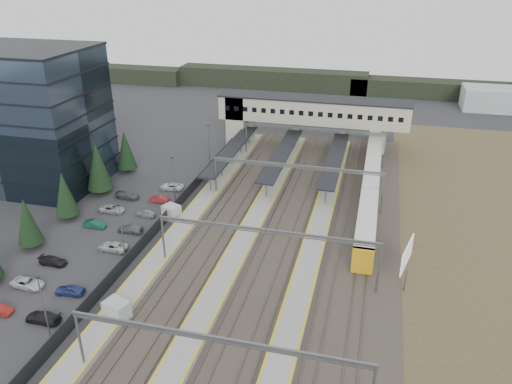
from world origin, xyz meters
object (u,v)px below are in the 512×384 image
(relay_cabin_far, at_px, (172,212))
(footbridge, at_px, (300,112))
(office_building, at_px, (27,117))
(train, at_px, (372,176))
(relay_cabin_near, at_px, (117,310))
(billboard, at_px, (407,256))

(relay_cabin_far, distance_m, footbridge, 40.88)
(office_building, bearing_deg, train, 11.87)
(relay_cabin_near, relative_size, billboard, 0.54)
(office_building, relative_size, billboard, 4.04)
(relay_cabin_near, xyz_separation_m, footbridge, (10.28, 62.12, 6.78))
(train, height_order, billboard, billboard)
(relay_cabin_near, bearing_deg, relay_cabin_far, 98.37)
(office_building, bearing_deg, relay_cabin_far, -14.74)
(office_building, distance_m, billboard, 67.86)
(office_building, distance_m, relay_cabin_far, 32.79)
(relay_cabin_far, bearing_deg, relay_cabin_near, -81.63)
(relay_cabin_near, relative_size, footbridge, 0.08)
(relay_cabin_near, bearing_deg, billboard, 26.65)
(relay_cabin_far, height_order, footbridge, footbridge)
(office_building, relative_size, relay_cabin_far, 7.88)
(office_building, relative_size, train, 0.41)
(office_building, bearing_deg, footbridge, 34.47)
(relay_cabin_near, distance_m, billboard, 35.81)
(train, distance_m, billboard, 29.23)
(relay_cabin_far, height_order, billboard, billboard)
(billboard, bearing_deg, relay_cabin_near, -153.35)
(office_building, bearing_deg, billboard, -13.83)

